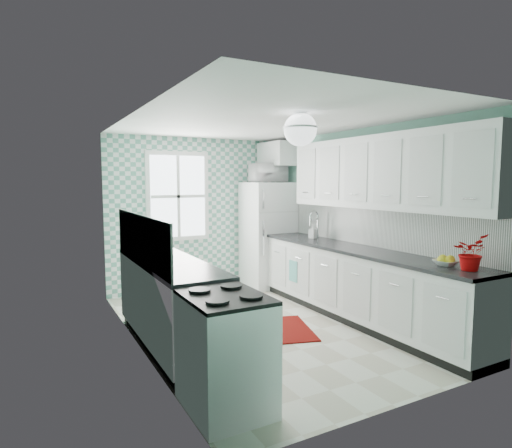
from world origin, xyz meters
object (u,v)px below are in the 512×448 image
ceiling_light (300,129)px  sink (309,239)px  fridge (268,234)px  potted_plant (470,252)px  stove (225,350)px  microwave (268,173)px  fruit_bowl (446,263)px

ceiling_light → sink: ceiling_light is taller
ceiling_light → fridge: (1.11, 2.57, -1.44)m
fridge → potted_plant: bearing=-90.5°
stove → sink: bearing=43.9°
ceiling_light → microwave: ceiling_light is taller
sink → fruit_bowl: size_ratio=2.27×
stove → potted_plant: potted_plant is taller
sink → potted_plant: 2.65m
fridge → potted_plant: size_ratio=5.05×
fridge → sink: size_ratio=3.33×
microwave → ceiling_light: bearing=69.0°
microwave → fridge: bearing=56.0°
potted_plant → microwave: (-0.09, 3.71, 0.81)m
stove → sink: (2.40, 2.26, 0.46)m
sink → microwave: bearing=94.8°
potted_plant → fridge: bearing=91.4°
fruit_bowl → microwave: 3.58m
fruit_bowl → potted_plant: 0.30m
microwave → stove: bearing=57.6°
sink → potted_plant: sink is taller
fridge → stove: fridge is taller
fridge → microwave: bearing=51.7°
stove → fridge: bearing=55.9°
stove → potted_plant: bearing=-8.3°
fridge → stove: size_ratio=1.97×
ceiling_light → sink: (1.20, 1.51, -1.39)m
fruit_bowl → sink: bearing=89.9°
fruit_bowl → microwave: bearing=91.5°
ceiling_light → fridge: ceiling_light is taller
stove → ceiling_light: bearing=32.7°
fridge → sink: 1.07m
stove → microwave: 4.30m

